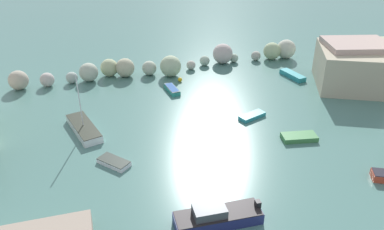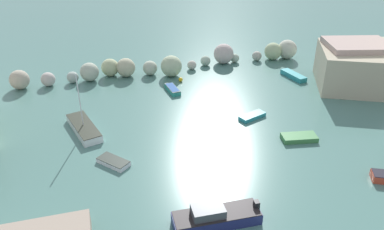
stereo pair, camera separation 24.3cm
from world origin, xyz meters
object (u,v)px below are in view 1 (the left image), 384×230
Objects in this scene: moored_boat_0 at (217,217)px; moored_boat_2 at (252,116)px; channel_buoy at (180,80)px; moored_boat_3 at (84,128)px; moored_boat_1 at (114,162)px; moored_boat_7 at (299,137)px; moored_boat_5 at (293,75)px; moored_boat_6 at (172,89)px.

moored_boat_0 is 1.99× the size of moored_boat_2.
channel_buoy is 0.17× the size of moored_boat_2.
moored_boat_3 reaches higher than channel_buoy.
channel_buoy is 0.18× the size of moored_boat_1.
moored_boat_2 is 17.09m from moored_boat_3.
moored_boat_2 is 0.50× the size of moored_boat_3.
moored_boat_2 is (14.94, 3.62, -0.00)m from moored_boat_1.
moored_boat_3 is 20.78m from moored_boat_7.
moored_boat_5 is (9.88, 8.10, 0.09)m from moored_boat_2.
moored_boat_6 is at bearing -73.15° from moored_boat_2.
moored_boat_2 is at bearing -59.32° from moored_boat_5.
moored_boat_3 is 1.78× the size of moored_boat_7.
moored_boat_1 is (-5.67, 9.32, -0.37)m from moored_boat_0.
moored_boat_1 is 0.77× the size of moored_boat_5.
moored_boat_0 is at bearing -167.08° from moored_boat_3.
moored_boat_0 reaches higher than channel_buoy.
moored_boat_2 is at bearing -69.61° from channel_buoy.
moored_boat_0 is 17.49m from moored_boat_3.
moored_boat_3 is (-16.86, 2.82, 0.19)m from moored_boat_2.
moored_boat_3 is 1.57× the size of moored_boat_5.
moored_boat_6 is (8.85, 12.61, 0.08)m from moored_boat_1.
channel_buoy is at bearing -112.29° from moored_boat_5.
moored_boat_6 is (-6.08, 8.99, 0.08)m from moored_boat_2.
moored_boat_1 is 27.44m from moored_boat_5.
moored_boat_1 is at bearing -125.10° from channel_buoy.
moored_boat_7 is (6.57, -16.80, -0.03)m from channel_buoy.
moored_boat_0 is at bearing 168.01° from moored_boat_6.
moored_boat_2 is 1.00× the size of moored_boat_6.
channel_buoy reaches higher than moored_boat_7.
moored_boat_1 is at bearing -173.45° from moored_boat_7.
moored_boat_5 is at bearing -96.92° from moored_boat_6.
moored_boat_0 reaches higher than moored_boat_2.
moored_boat_5 is (24.81, 11.72, 0.09)m from moored_boat_1.
moored_boat_3 is at bearing -59.41° from moored_boat_0.
moored_boat_7 is at bearing 96.19° from moored_boat_2.
channel_buoy is at bearing 106.57° from moored_boat_1.
moored_boat_1 is 0.97× the size of moored_boat_2.
moored_boat_6 reaches higher than moored_boat_1.
channel_buoy is 14.58m from moored_boat_5.
moored_boat_5 reaches higher than moored_boat_6.
channel_buoy is 12.30m from moored_boat_2.
moored_boat_3 is at bearing 158.30° from moored_boat_1.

